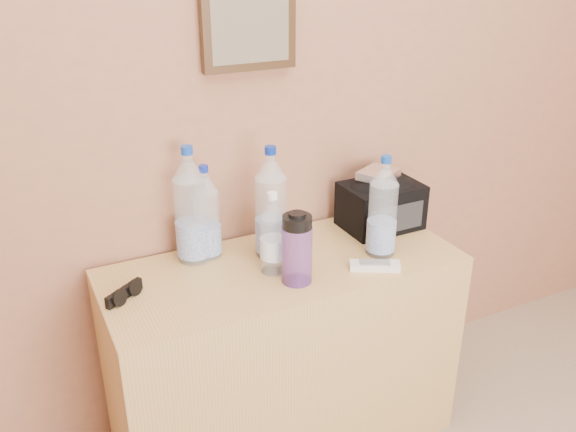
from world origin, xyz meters
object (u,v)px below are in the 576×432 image
Objects in this scene: pet_large_c at (271,208)px; sunglasses at (124,293)px; pet_large_a at (206,217)px; pet_large_b at (191,211)px; dresser at (284,355)px; pet_large_d at (383,212)px; pet_small at (273,238)px; foil_packet at (378,174)px; nalgene_bottle at (297,248)px; ac_remote at (375,266)px; toiletry_bag at (381,203)px.

sunglasses is (-0.49, -0.06, -0.14)m from pet_large_c.
pet_large_b reaches higher than pet_large_a.
pet_large_d is at bearing -12.94° from dresser.
pet_large_d is (0.32, -0.15, -0.01)m from pet_large_c.
foil_packet is (0.47, 0.14, 0.08)m from pet_small.
pet_large_a is at bearing 124.03° from nalgene_bottle.
pet_large_b is at bearing 157.39° from pet_large_d.
pet_large_b is 0.60m from pet_large_d.
pet_large_d reaches higher than nalgene_bottle.
pet_large_b is 0.36m from nalgene_bottle.
sunglasses is at bearing 164.98° from nalgene_bottle.
sunglasses is 0.76m from ac_remote.
pet_large_b is at bearing 130.46° from nalgene_bottle.
pet_large_d reaches higher than sunglasses.
nalgene_bottle is 0.49m from foil_packet.
pet_large_b is at bearing 174.42° from toiletry_bag.
dresser is 5.07× the size of nalgene_bottle.
sunglasses is at bearing -175.48° from toiletry_bag.
pet_large_c is 2.81× the size of foil_packet.
nalgene_bottle is (0.04, -0.09, -0.00)m from pet_small.
pet_large_c reaches higher than nalgene_bottle.
ac_remote is at bearing -132.38° from pet_large_d.
pet_large_d is (0.32, -0.07, 0.50)m from dresser.
ac_remote is (0.74, -0.17, -0.01)m from sunglasses.
dresser is 7.30× the size of ac_remote.
pet_large_a is at bearing 156.46° from pet_large_c.
pet_large_d is 0.22m from foil_packet.
pet_large_d is at bearing -7.43° from pet_small.
sunglasses is (-0.30, -0.14, -0.12)m from pet_large_a.
pet_large_a is 0.84× the size of pet_large_c.
pet_large_c is 0.44m from toiletry_bag.
toiletry_bag is (0.67, -0.06, -0.08)m from pet_large_b.
foil_packet is (0.61, -0.05, 0.06)m from pet_large_a.
dresser is 3.68× the size of pet_large_a.
nalgene_bottle is 1.44× the size of ac_remote.
foil_packet is (0.43, 0.22, 0.08)m from nalgene_bottle.
pet_small reaches higher than nalgene_bottle.
pet_small is 1.93× the size of sunglasses.
foil_packet is (0.18, 0.27, 0.18)m from ac_remote.
nalgene_bottle is at bearing -173.14° from pet_large_d.
pet_large_a reaches higher than dresser.
dresser is 3.40× the size of pet_large_d.
pet_small is at bearing -151.63° from dresser.
ac_remote is 1.20× the size of foil_packet.
ac_remote is at bearing -127.12° from toiletry_bag.
ac_remote is 0.58× the size of toiletry_bag.
pet_large_b is 1.42× the size of toiletry_bag.
dresser is 3.01× the size of pet_large_b.
pet_large_d is at bearing -22.61° from pet_large_b.
pet_large_b is 0.68m from toiletry_bag.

